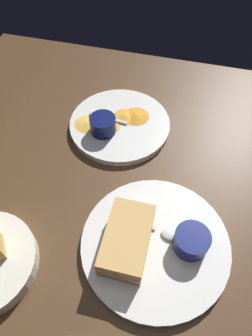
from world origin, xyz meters
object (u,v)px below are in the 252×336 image
at_px(plate_chips_companion, 120,124).
at_px(plate_sandwich_main, 155,244).
at_px(ramekin_dark_sauce, 191,241).
at_px(ramekin_light_gravy, 103,124).
at_px(spoon_by_dark_ramekin, 163,232).
at_px(sandwich_half_near, 127,239).
at_px(spoon_by_gravy_ramekin, 100,116).

bearing_deg(plate_chips_companion, plate_sandwich_main, -152.84).
height_order(ramekin_dark_sauce, ramekin_light_gravy, ramekin_light_gravy).
relative_size(ramekin_dark_sauce, spoon_by_dark_ramekin, 0.64).
distance_m(plate_sandwich_main, plate_chips_companion, 0.31).
distance_m(plate_sandwich_main, spoon_by_dark_ramekin, 0.03).
xyz_separation_m(sandwich_half_near, ramekin_dark_sauce, (0.03, -0.11, -0.00)).
height_order(plate_chips_companion, ramekin_light_gravy, ramekin_light_gravy).
height_order(sandwich_half_near, spoon_by_dark_ramekin, sandwich_half_near).
bearing_deg(sandwich_half_near, plate_sandwich_main, -71.14).
relative_size(plate_sandwich_main, sandwich_half_near, 2.04).
relative_size(plate_sandwich_main, spoon_by_dark_ramekin, 2.74).
distance_m(ramekin_light_gravy, spoon_by_gravy_ramekin, 0.05).
bearing_deg(plate_chips_companion, spoon_by_gravy_ramekin, 85.18).
distance_m(sandwich_half_near, ramekin_dark_sauce, 0.11).
height_order(spoon_by_dark_ramekin, spoon_by_gravy_ramekin, same).
distance_m(plate_sandwich_main, spoon_by_gravy_ramekin, 0.34).
distance_m(spoon_by_dark_ramekin, plate_chips_companion, 0.30).
height_order(sandwich_half_near, plate_chips_companion, sandwich_half_near).
bearing_deg(spoon_by_gravy_ramekin, plate_chips_companion, -94.82).
xyz_separation_m(plate_sandwich_main, spoon_by_gravy_ramekin, (0.28, 0.19, 0.01)).
bearing_deg(ramekin_dark_sauce, plate_chips_companion, 37.22).
bearing_deg(spoon_by_dark_ramekin, sandwich_half_near, 123.43).
xyz_separation_m(sandwich_half_near, spoon_by_gravy_ramekin, (0.30, 0.14, -0.02)).
relative_size(sandwich_half_near, plate_chips_companion, 0.55).
height_order(sandwich_half_near, ramekin_dark_sauce, sandwich_half_near).
distance_m(spoon_by_dark_ramekin, ramekin_light_gravy, 0.29).
relative_size(spoon_by_dark_ramekin, plate_chips_companion, 0.41).
relative_size(spoon_by_dark_ramekin, spoon_by_gravy_ramekin, 1.00).
xyz_separation_m(plate_chips_companion, ramekin_light_gravy, (-0.04, 0.03, 0.03)).
relative_size(sandwich_half_near, spoon_by_gravy_ramekin, 1.34).
bearing_deg(plate_sandwich_main, spoon_by_gravy_ramekin, 34.41).
height_order(ramekin_light_gravy, spoon_by_gravy_ramekin, ramekin_light_gravy).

